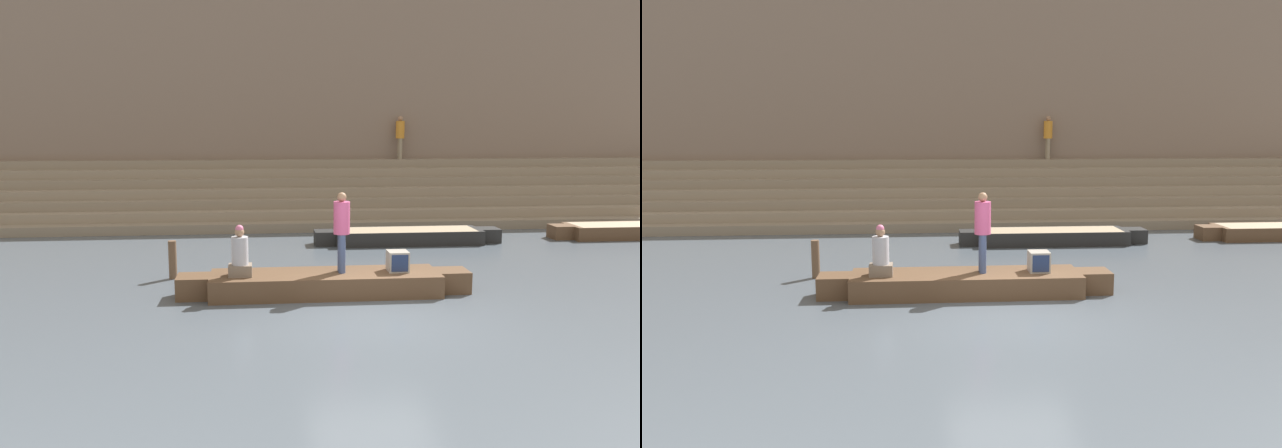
# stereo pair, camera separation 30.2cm
# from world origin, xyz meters

# --- Properties ---
(ground_plane) EXTENTS (120.00, 120.00, 0.00)m
(ground_plane) POSITION_xyz_m (0.00, 0.00, 0.00)
(ground_plane) COLOR #4C5660
(ghat_steps) EXTENTS (36.00, 4.61, 2.29)m
(ghat_steps) POSITION_xyz_m (0.00, 12.60, 0.82)
(ghat_steps) COLOR gray
(ghat_steps) RESTS_ON ground
(back_wall) EXTENTS (34.20, 1.28, 9.29)m
(back_wall) POSITION_xyz_m (0.00, 14.85, 4.62)
(back_wall) COLOR #7F6B5B
(back_wall) RESTS_ON ground
(rowboat_main) EXTENTS (6.48, 1.43, 0.49)m
(rowboat_main) POSITION_xyz_m (-0.78, 1.74, 0.26)
(rowboat_main) COLOR brown
(rowboat_main) RESTS_ON ground
(person_standing) EXTENTS (0.36, 0.36, 1.78)m
(person_standing) POSITION_xyz_m (-0.41, 1.78, 1.52)
(person_standing) COLOR #3D4C75
(person_standing) RESTS_ON rowboat_main
(person_rowing) EXTENTS (0.50, 0.40, 1.12)m
(person_rowing) POSITION_xyz_m (-2.64, 1.63, 0.94)
(person_rowing) COLOR #756656
(person_rowing) RESTS_ON rowboat_main
(tv_set) EXTENTS (0.45, 0.47, 0.46)m
(tv_set) POSITION_xyz_m (0.85, 1.74, 0.72)
(tv_set) COLOR #9E998E
(tv_set) RESTS_ON rowboat_main
(moored_boat_shore) EXTENTS (5.92, 1.27, 0.45)m
(moored_boat_shore) POSITION_xyz_m (2.44, 7.43, 0.24)
(moored_boat_shore) COLOR black
(moored_boat_shore) RESTS_ON ground
(moored_boat_distant) EXTENTS (5.67, 1.27, 0.45)m
(moored_boat_distant) POSITION_xyz_m (10.18, 7.76, 0.24)
(moored_boat_distant) COLOR brown
(moored_boat_distant) RESTS_ON ground
(mooring_post) EXTENTS (0.20, 0.20, 0.94)m
(mooring_post) POSITION_xyz_m (-4.34, 3.50, 0.47)
(mooring_post) COLOR brown
(mooring_post) RESTS_ON ground
(person_on_steps) EXTENTS (0.36, 0.36, 1.77)m
(person_on_steps) POSITION_xyz_m (3.61, 13.92, 3.31)
(person_on_steps) COLOR gray
(person_on_steps) RESTS_ON ghat_steps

